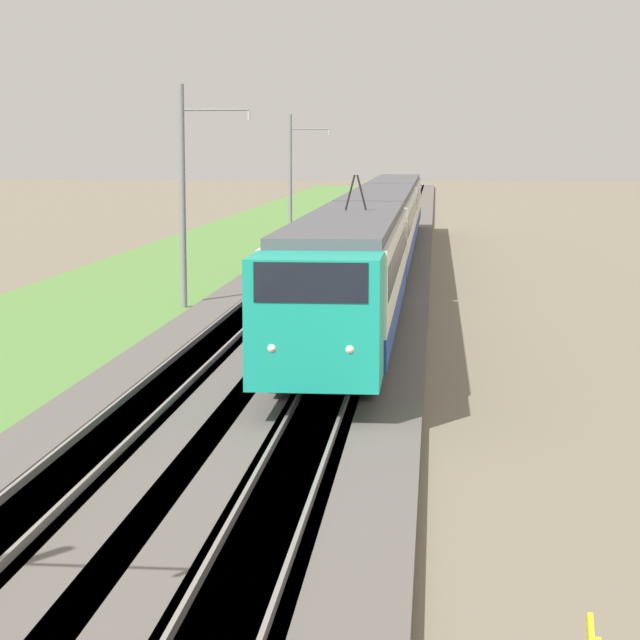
{
  "coord_description": "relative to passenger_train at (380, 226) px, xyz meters",
  "views": [
    {
      "loc": [
        -6.39,
        -6.23,
        5.9
      ],
      "look_at": [
        19.79,
        -3.8,
        2.2
      ],
      "focal_mm": 70.0,
      "sensor_mm": 36.0,
      "label": 1
    }
  ],
  "objects": [
    {
      "name": "track_adjacent",
      "position": [
        1.2,
        0.0,
        -2.18
      ],
      "size": [
        240.0,
        1.57,
        0.45
      ],
      "color": "#4C4238",
      "rests_on": "ground"
    },
    {
      "name": "grass_verge",
      "position": [
        1.2,
        9.48,
        -2.27
      ],
      "size": [
        240.0,
        9.82,
        0.12
      ],
      "color": "#5B8E42",
      "rests_on": "ground"
    },
    {
      "name": "passenger_train",
      "position": [
        0.0,
        0.0,
        0.0
      ],
      "size": [
        61.53,
        2.85,
        5.0
      ],
      "rotation": [
        0.0,
        0.0,
        3.14
      ],
      "color": "#19A88E",
      "rests_on": "ground"
    },
    {
      "name": "catenary_mast_mid",
      "position": [
        -11.57,
        6.45,
        1.81
      ],
      "size": [
        0.22,
        2.56,
        8.01
      ],
      "color": "slate",
      "rests_on": "ground"
    },
    {
      "name": "track_main",
      "position": [
        1.2,
        3.8,
        -2.18
      ],
      "size": [
        240.0,
        1.57,
        0.45
      ],
      "color": "#4C4238",
      "rests_on": "ground"
    },
    {
      "name": "ballast_main",
      "position": [
        1.2,
        3.8,
        -2.18
      ],
      "size": [
        240.0,
        4.4,
        0.3
      ],
      "color": "#605B56",
      "rests_on": "ground"
    },
    {
      "name": "ballast_adjacent",
      "position": [
        1.2,
        0.0,
        -2.18
      ],
      "size": [
        240.0,
        4.4,
        0.3
      ],
      "color": "#605B56",
      "rests_on": "ground"
    },
    {
      "name": "catenary_mast_far",
      "position": [
        21.37,
        6.45,
        1.67
      ],
      "size": [
        0.22,
        2.56,
        7.74
      ],
      "color": "slate",
      "rests_on": "ground"
    }
  ]
}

